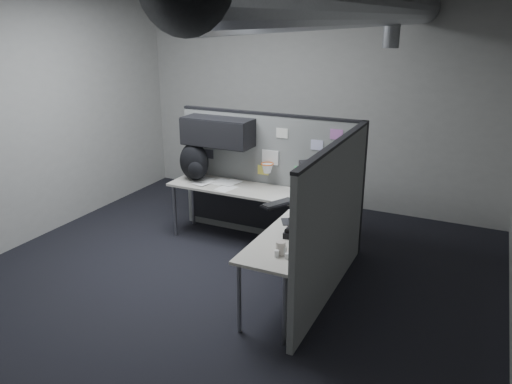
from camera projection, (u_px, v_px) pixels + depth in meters
The scene contains 12 objects.
room at pixel (276, 90), 4.56m from camera, with size 5.62×5.62×3.22m.
partition_back at pixel (255, 162), 6.30m from camera, with size 2.44×0.42×1.63m.
partition_right at pixel (333, 221), 4.94m from camera, with size 0.07×2.23×1.63m.
desk at pixel (266, 209), 5.81m from camera, with size 2.31×2.11×0.73m.
monitor at pixel (319, 183), 5.63m from camera, with size 0.55×0.55×0.45m.
keyboard at pixel (279, 204), 5.60m from camera, with size 0.32×0.44×0.04m.
mouse at pixel (293, 220), 5.14m from camera, with size 0.31×0.29×0.05m.
phone at pixel (295, 232), 4.80m from camera, with size 0.21×0.22×0.10m.
bottles at pixel (282, 251), 4.42m from camera, with size 0.14×0.16×0.08m.
cup at pixel (281, 248), 4.42m from camera, with size 0.09×0.09×0.12m, color #BEB2A7.
papers at pixel (217, 183), 6.34m from camera, with size 0.67×0.50×0.01m.
backpack at pixel (194, 163), 6.39m from camera, with size 0.47×0.42×0.49m.
Camera 1 is at (2.38, -4.24, 2.72)m, focal length 35.00 mm.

